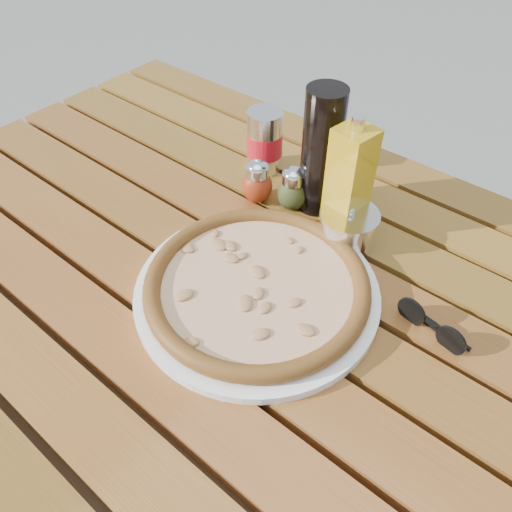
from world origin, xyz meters
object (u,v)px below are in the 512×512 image
Objects in this scene: sunglasses at (431,326)px; pizza at (257,284)px; oregano_shaker at (293,189)px; parmesan_tin at (348,227)px; plate at (257,291)px; dark_bottle at (321,152)px; olive_oil_cruet at (349,183)px; table at (248,308)px; pepper_shaker at (257,182)px; soda_can at (265,142)px.

pizza is at bearing -146.73° from sunglasses.
oregano_shaker is 0.69× the size of parmesan_tin.
plate is 1.64× the size of dark_bottle.
plate is 3.04× the size of parmesan_tin.
oregano_shaker reaches higher than parmesan_tin.
sunglasses is (0.28, -0.13, -0.09)m from dark_bottle.
olive_oil_cruet is at bearing 135.45° from parmesan_tin.
parmesan_tin is (0.04, 0.18, 0.02)m from plate.
olive_oil_cruet is (0.07, -0.03, -0.01)m from dark_bottle.
olive_oil_cruet is (0.02, 0.20, 0.07)m from pizza.
table is at bearing 150.96° from plate.
sunglasses is at bearing 23.18° from plate.
table is 0.22m from pepper_shaker.
soda_can is (-0.11, 0.06, 0.02)m from oregano_shaker.
table is 6.36× the size of dark_bottle.
dark_bottle is 1.83× the size of soda_can.
sunglasses is (0.42, -0.16, -0.04)m from soda_can.
parmesan_tin reaches higher than table.
table is at bearing -74.80° from oregano_shaker.
olive_oil_cruet is at bearing 9.95° from pepper_shaker.
oregano_shaker is at bearing 20.96° from pepper_shaker.
parmesan_tin is at bearing -18.45° from soda_can.
table is 12.58× the size of sunglasses.
dark_bottle is 0.15m from soda_can.
pepper_shaker is (-0.14, 0.18, 0.03)m from plate.
olive_oil_cruet reaches higher than table.
sunglasses is (0.26, 0.08, 0.09)m from table.
pizza is 0.22m from olive_oil_cruet.
oregano_shaker is 0.12m from parmesan_tin.
olive_oil_cruet is at bearing 2.82° from oregano_shaker.
pepper_shaker is 0.18m from parmesan_tin.
parmesan_tin reaches higher than plate.
olive_oil_cruet is 1.89× the size of sunglasses.
soda_can is (-0.16, 0.24, 0.13)m from table.
plate is (0.03, -0.02, 0.08)m from table.
parmesan_tin is (0.07, 0.16, 0.11)m from table.
soda_can reaches higher than table.
pepper_shaker is 0.38m from sunglasses.
parmesan_tin is at bearing 77.87° from pizza.
olive_oil_cruet reaches higher than soda_can.
pepper_shaker is 0.07m from oregano_shaker.
table is 0.29m from sunglasses.
pizza is at bearing -77.07° from dark_bottle.
table is at bearing -105.45° from olive_oil_cruet.
olive_oil_cruet reaches higher than plate.
table is 17.07× the size of oregano_shaker.
pepper_shaker is at bearing 129.22° from plate.
olive_oil_cruet is 1.78× the size of parmesan_tin.
soda_can reaches higher than plate.
oregano_shaker is 0.13m from soda_can.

